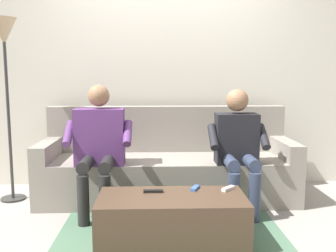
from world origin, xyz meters
The scene contains 11 objects.
ground_plane centered at (0.00, 0.60, 0.00)m, with size 8.00×8.00×0.00m, color gray.
back_wall centered at (0.00, -0.64, 1.29)m, with size 5.31×0.06×2.58m, color beige.
couch centered at (0.00, -0.12, 0.30)m, with size 2.51×0.77×0.91m.
coffee_table centered at (0.00, 0.93, 0.18)m, with size 1.10×0.52×0.35m.
person_left_seated centered at (-0.63, 0.27, 0.63)m, with size 0.53×0.52×1.12m.
person_right_seated centered at (0.63, 0.27, 0.65)m, with size 0.60×0.55×1.16m.
remote_black centered at (0.14, 0.84, 0.37)m, with size 0.15×0.03×0.02m, color black.
remote_blue centered at (-0.19, 0.77, 0.36)m, with size 0.13×0.04×0.02m, color #3860B7.
remote_white centered at (-0.45, 0.79, 0.37)m, with size 0.13×0.04×0.02m, color white.
floor_rug centered at (0.00, 0.82, 0.00)m, with size 1.78×1.49×0.01m, color #4C7056.
floor_lamp centered at (1.56, -0.09, 1.48)m, with size 0.25×0.25×1.78m.
Camera 1 is at (0.12, 3.60, 1.25)m, focal length 40.12 mm.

